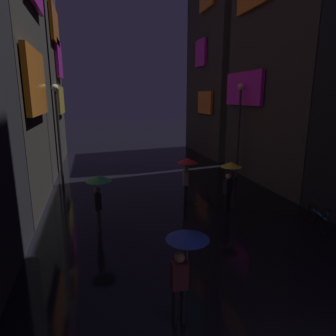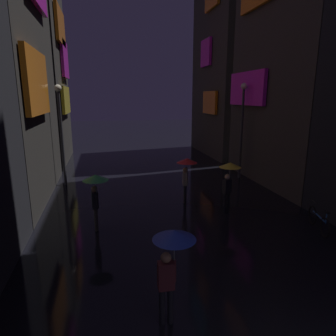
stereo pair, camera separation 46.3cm
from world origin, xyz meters
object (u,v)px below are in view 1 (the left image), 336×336
Objects in this scene: bicycle_parked_at_storefront at (319,218)px; streetlamp_right_far at (239,120)px; streetlamp_left_far at (58,124)px; pedestrian_near_crossing_green at (98,188)px; pedestrian_midstreet_left_red at (187,168)px; pedestrian_foreground_left_yellow at (230,173)px; pedestrian_far_right_blue at (185,251)px.

streetlamp_right_far reaches higher than bicycle_parked_at_storefront.
pedestrian_near_crossing_green is at bearing -74.27° from streetlamp_left_far.
pedestrian_midstreet_left_red is 5.54m from bicycle_parked_at_storefront.
streetlamp_right_far is at bearing -3.54° from streetlamp_left_far.
pedestrian_midstreet_left_red is 0.40× the size of streetlamp_left_far.
pedestrian_near_crossing_green reaches higher than bicycle_parked_at_storefront.
pedestrian_midstreet_left_red is 1.94m from pedestrian_foreground_left_yellow.
streetlamp_right_far reaches higher than streetlamp_left_far.
streetlamp_left_far is (-9.60, 8.01, 2.97)m from bicycle_parked_at_storefront.
pedestrian_midstreet_left_red reaches higher than bicycle_parked_at_storefront.
pedestrian_foreground_left_yellow is (3.72, 5.66, 0.00)m from pedestrian_far_right_blue.
streetlamp_right_far is at bearing 40.50° from pedestrian_midstreet_left_red.
pedestrian_midstreet_left_red is at bearing 136.86° from bicycle_parked_at_storefront.
pedestrian_midstreet_left_red is (2.27, 6.96, 0.00)m from pedestrian_far_right_blue.
pedestrian_midstreet_left_red and pedestrian_foreground_left_yellow have the same top height.
pedestrian_near_crossing_green is at bearing 108.01° from pedestrian_far_right_blue.
pedestrian_foreground_left_yellow is 3.68m from bicycle_parked_at_storefront.
pedestrian_far_right_blue is 6.77m from pedestrian_foreground_left_yellow.
streetlamp_right_far is at bearing 59.97° from pedestrian_foreground_left_yellow.
streetlamp_right_far is (8.21, 5.75, 1.76)m from pedestrian_near_crossing_green.
pedestrian_midstreet_left_red is at bearing 71.93° from pedestrian_far_right_blue.
pedestrian_near_crossing_green and pedestrian_far_right_blue have the same top height.
pedestrian_far_right_blue is 1.00× the size of pedestrian_midstreet_left_red.
pedestrian_far_right_blue is at bearing -152.18° from bicycle_parked_at_storefront.
streetlamp_right_far is at bearing 35.01° from pedestrian_near_crossing_green.
bicycle_parked_at_storefront is at bearing -39.85° from streetlamp_left_far.
streetlamp_right_far is 10.02m from streetlamp_left_far.
streetlamp_right_far is 1.03× the size of streetlamp_left_far.
bicycle_parked_at_storefront is (3.93, -3.69, -1.28)m from pedestrian_midstreet_left_red.
streetlamp_left_far is at bearing 176.46° from streetlamp_right_far.
pedestrian_near_crossing_green is 0.40× the size of streetlamp_left_far.
pedestrian_far_right_blue is 12.67m from streetlamp_right_far.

